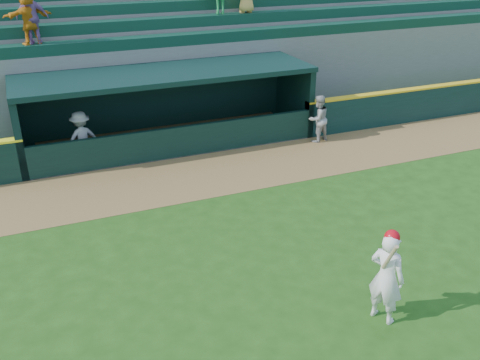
{
  "coord_description": "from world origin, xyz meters",
  "views": [
    {
      "loc": [
        -4.23,
        -8.63,
        6.48
      ],
      "look_at": [
        0.0,
        1.6,
        1.3
      ],
      "focal_mm": 40.0,
      "sensor_mm": 36.0,
      "label": 1
    }
  ],
  "objects": [
    {
      "name": "dugout_player_inside",
      "position": [
        -2.87,
        7.11,
        0.82
      ],
      "size": [
        1.19,
        0.87,
        1.64
      ],
      "primitive_type": "imported",
      "rotation": [
        0.0,
        0.0,
        3.41
      ],
      "color": "#A7A6A1",
      "rests_on": "ground"
    },
    {
      "name": "batter_at_plate",
      "position": [
        1.17,
        -2.38,
        0.93
      ],
      "size": [
        0.67,
        0.86,
        1.88
      ],
      "color": "white",
      "rests_on": "ground"
    },
    {
      "name": "dugout",
      "position": [
        0.0,
        8.0,
        1.36
      ],
      "size": [
        9.4,
        2.8,
        2.46
      ],
      "color": "slate",
      "rests_on": "ground"
    },
    {
      "name": "ground",
      "position": [
        0.0,
        0.0,
        0.0
      ],
      "size": [
        120.0,
        120.0,
        0.0
      ],
      "primitive_type": "plane",
      "color": "#1E4711",
      "rests_on": "ground"
    },
    {
      "name": "warning_track",
      "position": [
        0.0,
        4.9,
        0.01
      ],
      "size": [
        40.0,
        3.0,
        0.01
      ],
      "primitive_type": "cube",
      "color": "brown",
      "rests_on": "ground"
    },
    {
      "name": "stands",
      "position": [
        0.01,
        12.57,
        2.4
      ],
      "size": [
        34.5,
        6.31,
        7.42
      ],
      "color": "slate",
      "rests_on": "ground"
    },
    {
      "name": "field_wall_right",
      "position": [
        12.25,
        6.55,
        0.6
      ],
      "size": [
        15.5,
        0.3,
        1.2
      ],
      "primitive_type": "cube",
      "color": "black",
      "rests_on": "ground"
    },
    {
      "name": "dugout_player_front",
      "position": [
        4.67,
        6.06,
        0.79
      ],
      "size": [
        0.89,
        0.76,
        1.59
      ],
      "primitive_type": "imported",
      "rotation": [
        0.0,
        0.0,
        3.38
      ],
      "color": "#9F9F9A",
      "rests_on": "ground"
    }
  ]
}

